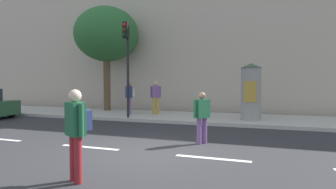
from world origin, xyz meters
name	(u,v)px	position (x,y,z in m)	size (l,w,h in m)	color
ground_plane	(146,153)	(0.00, 0.00, 0.00)	(80.00, 80.00, 0.00)	#2B2B2D
sidewalk_curb	(205,118)	(0.00, 7.00, 0.07)	(36.00, 4.00, 0.15)	#B2ADA3
lane_markings	(146,152)	(0.00, 0.00, 0.00)	(25.80, 0.16, 0.01)	silver
building_backdrop	(222,35)	(0.00, 12.00, 4.90)	(36.00, 5.00, 9.81)	#B7A893
traffic_light	(127,54)	(-3.32, 5.24, 3.13)	(0.24, 0.45, 4.44)	black
poster_column	(251,91)	(2.19, 6.39, 1.42)	(0.95, 0.95, 2.50)	gray
street_tree	(107,35)	(-6.11, 8.01, 4.61)	(3.75, 3.75, 6.09)	brown
pedestrian_in_light_jacket	(202,114)	(1.11, 1.52, 0.89)	(0.45, 0.54, 1.52)	#724C84
pedestrian_in_dark_shirt	(77,127)	(-0.29, -2.40, 0.99)	(0.51, 0.49, 1.68)	maroon
pedestrian_tallest	(129,95)	(-3.85, 6.49, 1.16)	(0.51, 0.51, 1.70)	#724C84
pedestrian_with_backpack	(156,95)	(-2.61, 7.05, 1.15)	(0.49, 0.43, 1.71)	#B78C33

